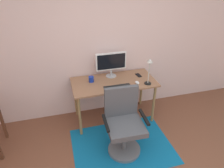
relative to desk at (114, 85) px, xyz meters
The scene contains 10 objects.
wall_back 0.75m from the desk, 101.99° to the left, with size 6.00×0.10×2.60m, color beige.
area_rug 0.98m from the desk, 95.21° to the right, with size 1.49×1.12×0.01m, color #0E6295.
desk is the anchor object (origin of this frame).
monitor 0.39m from the desk, 88.08° to the left, with size 0.52×0.18×0.43m.
keyboard 0.23m from the desk, 90.01° to the right, with size 0.43×0.13×0.02m, color black.
computer_mouse 0.40m from the desk, 26.15° to the right, with size 0.06×0.10×0.03m, color white.
coffee_cup 0.39m from the desk, 166.77° to the left, with size 0.08×0.08×0.09m, color #152FA1.
cell_phone 0.49m from the desk, 10.80° to the left, with size 0.07×0.14×0.01m, color black.
desk_lamp 0.67m from the desk, 23.81° to the right, with size 0.11×0.11×0.44m.
office_chair 0.78m from the desk, 94.77° to the right, with size 0.60×0.53×0.98m.
Camera 1 is at (-0.75, -1.12, 2.43)m, focal length 33.52 mm.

